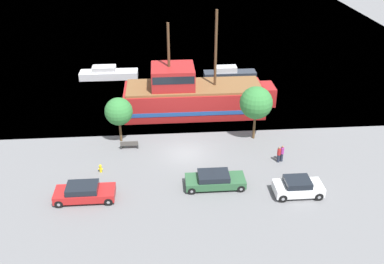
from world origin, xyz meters
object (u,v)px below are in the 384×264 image
moored_boat_dockside (108,74)px  parked_car_curb_front (84,192)px  pirate_ship (192,96)px  bench_promenade_east (129,145)px  pedestrian_walking_far (279,154)px  fire_hydrant (101,168)px  moored_boat_outer (229,73)px  parked_car_curb_rear (298,187)px  pedestrian_walking_near (282,153)px  parked_car_curb_mid (215,180)px

moored_boat_dockside → parked_car_curb_front: size_ratio=1.61×
pirate_ship → bench_promenade_east: (-6.63, -7.46, -1.59)m
parked_car_curb_front → pedestrian_walking_far: 17.30m
parked_car_curb_front → fire_hydrant: size_ratio=6.19×
moored_boat_outer → parked_car_curb_rear: moored_boat_outer is taller
pedestrian_walking_near → parked_car_curb_mid: bearing=-152.1°
pirate_ship → moored_boat_outer: (5.70, 10.22, -1.45)m
moored_boat_dockside → parked_car_curb_front: 26.32m
parked_car_curb_rear → pedestrian_walking_far: 4.94m
pirate_ship → pedestrian_walking_far: size_ratio=10.51×
parked_car_curb_mid → bench_promenade_east: 10.02m
moored_boat_outer → parked_car_curb_front: moored_boat_outer is taller
moored_boat_outer → fire_hydrant: (-14.64, -21.54, -0.17)m
pedestrian_walking_near → pedestrian_walking_far: size_ratio=1.03×
pirate_ship → pedestrian_walking_near: 13.06m
parked_car_curb_front → parked_car_curb_rear: parked_car_curb_rear is taller
moored_boat_dockside → pedestrian_walking_far: (17.39, -22.04, 0.15)m
bench_promenade_east → moored_boat_dockside: bearing=101.4°
moored_boat_dockside → parked_car_curb_mid: moored_boat_dockside is taller
parked_car_curb_mid → pirate_ship: bearing=93.1°
parked_car_curb_front → pirate_ship: bearing=57.2°
bench_promenade_east → parked_car_curb_front: bearing=-112.1°
moored_boat_dockside → pedestrian_walking_far: 28.07m
moored_boat_dockside → pedestrian_walking_far: size_ratio=4.85×
pedestrian_walking_far → parked_car_curb_mid: bearing=-151.8°
parked_car_curb_mid → pedestrian_walking_far: pedestrian_walking_far is taller
parked_car_curb_rear → fire_hydrant: size_ratio=5.09×
moored_boat_outer → fire_hydrant: 26.04m
parked_car_curb_mid → fire_hydrant: size_ratio=6.45×
moored_boat_outer → pedestrian_walking_near: size_ratio=4.30×
parked_car_curb_mid → fire_hydrant: 10.13m
parked_car_curb_front → parked_car_curb_rear: bearing=-2.2°
bench_promenade_east → pedestrian_walking_far: (13.64, -3.41, 0.35)m
moored_boat_dockside → fire_hydrant: 22.53m
pirate_ship → parked_car_curb_rear: (7.31, -15.81, -1.28)m
moored_boat_dockside → pedestrian_walking_near: size_ratio=4.71×
parked_car_curb_mid → parked_car_curb_rear: parked_car_curb_rear is taller
bench_promenade_east → pedestrian_walking_far: size_ratio=1.08×
parked_car_curb_mid → pedestrian_walking_far: (6.25, 3.35, 0.12)m
pedestrian_walking_near → pedestrian_walking_far: (-0.33, -0.13, -0.03)m
parked_car_curb_front → fire_hydrant: 3.93m
moored_boat_outer → pedestrian_walking_far: bearing=-86.5°
parked_car_curb_rear → bench_promenade_east: bearing=149.1°
fire_hydrant → pedestrian_walking_far: (15.95, 0.44, 0.38)m
pirate_ship → moored_boat_outer: pirate_ship is taller
moored_boat_outer → pedestrian_walking_near: bearing=-85.6°
fire_hydrant → moored_boat_outer: bearing=55.8°
pirate_ship → pedestrian_walking_near: (7.33, -10.74, -1.21)m
moored_boat_dockside → parked_car_curb_front: (0.62, -26.32, 0.06)m
moored_boat_outer → parked_car_curb_mid: size_ratio=1.41×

